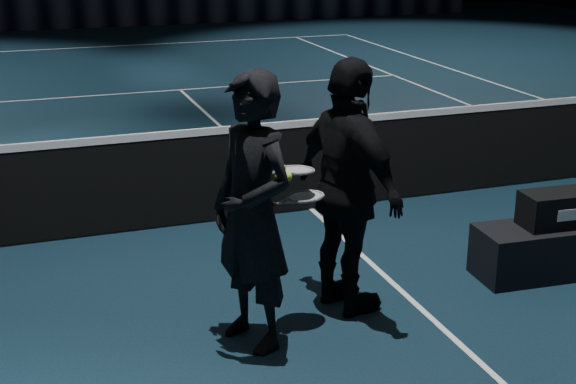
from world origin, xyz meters
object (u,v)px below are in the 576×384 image
Objects in this scene: player_bench at (559,248)px; racket_lower at (305,196)px; racket_bag at (564,208)px; player_a at (253,213)px; racket_upper at (296,170)px; player_b at (348,189)px; tennis_balls at (283,174)px.

player_bench is 2.45m from racket_lower.
player_bench is 2.00× the size of racket_bag.
player_a is 0.46m from racket_upper.
racket_bag reaches higher than player_bench.
player_b reaches higher than racket_lower.
racket_bag is at bearing -104.59° from player_b.
racket_upper reaches higher than racket_lower.
racket_upper is 0.15m from tennis_balls.
player_bench is 2.69m from tennis_balls.
racket_bag is (0.00, 0.00, 0.36)m from player_bench.
player_b is 2.82× the size of racket_lower.
racket_lower is at bearing -173.16° from player_bench.
player_bench is 2.11× the size of racket_upper.
player_b is (-1.94, -0.01, 0.75)m from player_bench.
player_a is 0.34m from tennis_balls.
racket_lower is 0.28m from tennis_balls.
tennis_balls is (0.24, 0.08, 0.22)m from player_a.
player_b is 0.64m from tennis_balls.
racket_bag is 2.46m from racket_upper.
player_a reaches higher than player_bench.
player_bench is 2.86m from player_a.
racket_upper reaches higher than player_bench.
player_bench is 0.75× the size of player_b.
player_bench is at bearing 0.00° from racket_bag.
tennis_balls is at bearing -172.14° from player_bench.
player_a is at bearing -170.80° from player_bench.
player_a is 0.45m from racket_lower.
racket_upper is (0.37, 0.16, 0.22)m from player_a.
racket_lower is at bearing 16.44° from tennis_balls.
tennis_balls reaches higher than racket_bag.
racket_upper is (-0.06, 0.02, 0.19)m from racket_lower.
player_a is (-2.75, -0.27, 0.39)m from racket_bag.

